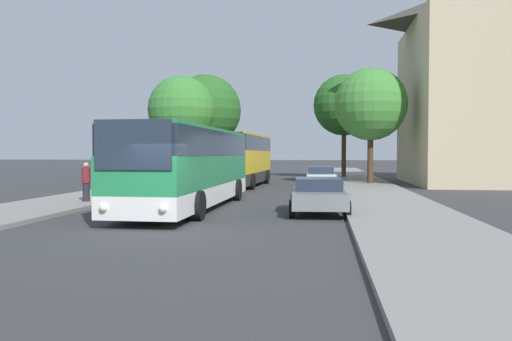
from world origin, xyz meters
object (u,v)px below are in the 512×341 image
object	(u,v)px
bus_front	(190,166)
tree_right_near	(371,104)
parked_car_right_far	(321,177)
tree_right_mid	(344,105)
parked_car_right_near	(318,195)
tree_left_near	(206,110)
bus_middle	(242,159)
tree_left_far	(181,110)
pedestrian_waiting_far	(86,182)

from	to	relation	value
bus_front	tree_right_near	size ratio (longest dim) A/B	1.51
parked_car_right_far	tree_right_mid	world-z (taller)	tree_right_mid
parked_car_right_far	bus_front	bearing A→B (deg)	64.94
parked_car_right_near	tree_left_near	xyz separation A→B (m)	(-10.69, 27.24, 5.54)
tree_right_near	bus_front	bearing A→B (deg)	-118.50
bus_middle	tree_left_far	distance (m)	7.77
parked_car_right_near	bus_middle	bearing A→B (deg)	-72.80
tree_left_near	tree_right_mid	xyz separation A→B (m)	(12.70, -1.05, 0.21)
bus_front	tree_left_near	distance (m)	27.07
parked_car_right_far	tree_right_near	world-z (taller)	tree_right_near
bus_middle	tree_right_near	size ratio (longest dim) A/B	1.30
parked_car_right_near	tree_left_far	bearing A→B (deg)	-63.11
pedestrian_waiting_far	tree_left_near	distance (m)	25.89
pedestrian_waiting_far	bus_middle	bearing A→B (deg)	-58.66
bus_front	tree_right_mid	xyz separation A→B (m)	(7.18, 25.06, 4.73)
tree_left_far	bus_front	bearing A→B (deg)	-72.93
parked_car_right_near	parked_car_right_far	xyz separation A→B (m)	(0.04, 13.45, 0.03)
bus_middle	tree_right_mid	distance (m)	14.29
bus_middle	pedestrian_waiting_far	xyz separation A→B (m)	(-4.72, -12.88, -0.86)
pedestrian_waiting_far	tree_left_far	distance (m)	17.69
bus_front	pedestrian_waiting_far	bearing A→B (deg)	171.62
pedestrian_waiting_far	tree_left_far	world-z (taller)	tree_left_far
tree_left_near	bus_front	bearing A→B (deg)	-78.06
tree_left_far	parked_car_right_near	bearing A→B (deg)	-60.70
parked_car_right_near	tree_right_near	bearing A→B (deg)	-103.87
parked_car_right_far	tree_left_far	bearing A→B (deg)	-29.49
bus_front	parked_car_right_near	size ratio (longest dim) A/B	2.92
bus_middle	parked_car_right_near	bearing A→B (deg)	-68.26
bus_middle	tree_right_near	distance (m)	9.74
bus_front	tree_right_near	xyz separation A→B (m)	(8.61, 15.86, 3.89)
tree_left_far	bus_middle	bearing A→B (deg)	-37.90
bus_front	parked_car_right_near	world-z (taller)	bus_front
parked_car_right_near	tree_right_mid	distance (m)	26.90
pedestrian_waiting_far	tree_right_mid	bearing A→B (deg)	-64.82
tree_right_mid	tree_right_near	bearing A→B (deg)	-81.14
tree_right_mid	tree_left_far	bearing A→B (deg)	-150.29
parked_car_right_near	tree_right_near	size ratio (longest dim) A/B	0.52
bus_front	pedestrian_waiting_far	size ratio (longest dim) A/B	7.15
pedestrian_waiting_far	tree_left_near	size ratio (longest dim) A/B	0.18
parked_car_right_near	bus_front	bearing A→B (deg)	-14.78
bus_front	tree_left_near	size ratio (longest dim) A/B	1.28
bus_front	bus_middle	distance (m)	13.66
bus_front	tree_left_far	size ratio (longest dim) A/B	1.50
tree_right_mid	tree_left_near	bearing A→B (deg)	175.29
tree_left_near	tree_left_far	bearing A→B (deg)	-89.71
parked_car_right_far	tree_left_far	size ratio (longest dim) A/B	0.51
bus_front	tree_right_mid	bearing A→B (deg)	74.71
bus_front	tree_left_near	xyz separation A→B (m)	(-5.52, 26.11, 4.52)
parked_car_right_near	tree_left_near	size ratio (longest dim) A/B	0.44
tree_left_near	pedestrian_waiting_far	bearing A→B (deg)	-88.43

